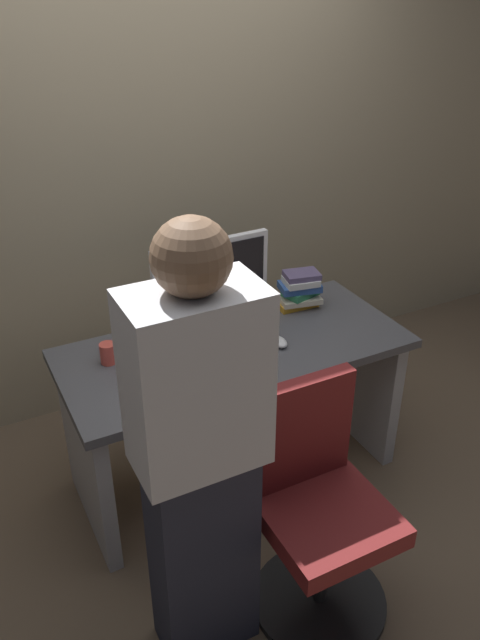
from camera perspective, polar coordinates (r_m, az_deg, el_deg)
The scene contains 11 objects.
ground_plane at distance 3.23m, azimuth -0.42°, elevation -13.39°, with size 9.00×9.00×0.00m, color brown.
wall_back at distance 3.32m, azimuth -8.21°, elevation 16.98°, with size 6.40×0.10×3.00m, color tan.
desk at distance 2.91m, azimuth -0.45°, elevation -5.94°, with size 1.53×0.69×0.73m.
office_chair at distance 2.45m, azimuth 6.96°, elevation -16.91°, with size 0.52×0.52×0.94m.
person_at_desk at distance 2.03m, azimuth -3.64°, elevation -12.49°, with size 0.40×0.24×1.64m.
monitor at distance 2.74m, azimuth -2.56°, elevation 3.29°, with size 0.54×0.14×0.46m.
keyboard at distance 2.65m, azimuth -1.50°, elevation -3.84°, with size 0.43×0.13×0.02m, color white.
mouse at distance 2.78m, azimuth 3.52°, elevation -1.96°, with size 0.06×0.10×0.03m, color white.
cup_near_keyboard at distance 2.47m, azimuth -7.78°, elevation -5.76°, with size 0.06×0.06×0.10m, color #3372B2.
cup_by_monitor at distance 2.70m, azimuth -11.77°, elevation -2.94°, with size 0.07×0.07×0.09m, color #D84C3F.
book_stack at distance 3.07m, azimuth 5.37°, elevation 2.69°, with size 0.22×0.17×0.18m.
Camera 1 is at (-1.07, -2.12, 2.19)m, focal length 35.64 mm.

